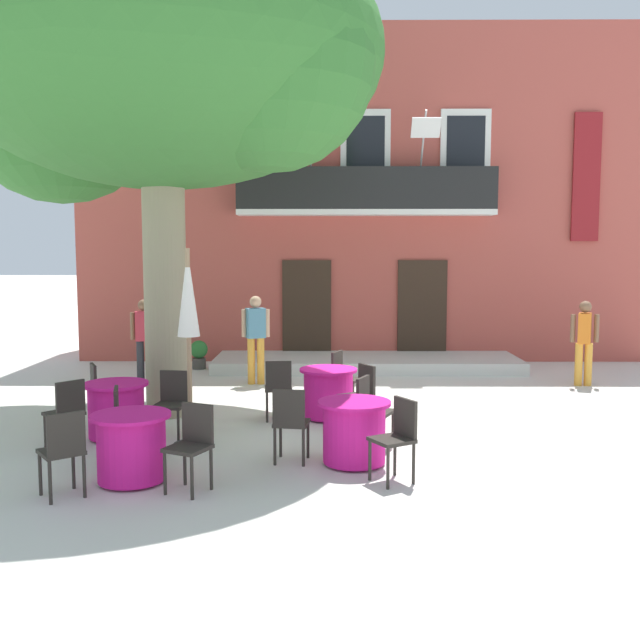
% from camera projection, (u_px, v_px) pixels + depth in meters
% --- Properties ---
extents(ground_plane, '(120.00, 120.00, 0.00)m').
position_uv_depth(ground_plane, '(387.00, 412.00, 11.07)').
color(ground_plane, silver).
extents(building_facade, '(13.00, 5.09, 7.50)m').
position_uv_depth(building_facade, '(361.00, 201.00, 17.65)').
color(building_facade, '#B24C42').
rests_on(building_facade, ground).
extents(entrance_step_platform, '(6.45, 1.89, 0.25)m').
position_uv_depth(entrance_step_platform, '(366.00, 363.00, 15.10)').
color(entrance_step_platform, silver).
rests_on(entrance_step_platform, ground).
extents(plane_tree, '(6.76, 5.94, 7.39)m').
position_uv_depth(plane_tree, '(154.00, 64.00, 10.40)').
color(plane_tree, gray).
rests_on(plane_tree, ground).
extents(cafe_table_near_tree, '(0.86, 0.86, 0.76)m').
position_uv_depth(cafe_table_near_tree, '(328.00, 393.00, 10.59)').
color(cafe_table_near_tree, '#DB1984').
rests_on(cafe_table_near_tree, ground).
extents(cafe_chair_near_tree_0, '(0.53, 0.53, 0.91)m').
position_uv_depth(cafe_chair_near_tree_0, '(343.00, 375.00, 11.28)').
color(cafe_chair_near_tree_0, '#2D2823').
rests_on(cafe_chair_near_tree_0, ground).
extents(cafe_chair_near_tree_1, '(0.43, 0.43, 0.91)m').
position_uv_depth(cafe_chair_near_tree_1, '(278.00, 386.00, 10.44)').
color(cafe_chair_near_tree_1, '#2D2823').
rests_on(cafe_chair_near_tree_1, ground).
extents(cafe_chair_near_tree_2, '(0.55, 0.55, 0.91)m').
position_uv_depth(cafe_chair_near_tree_2, '(361.00, 392.00, 9.97)').
color(cafe_chair_near_tree_2, '#2D2823').
rests_on(cafe_chair_near_tree_2, ground).
extents(cafe_table_middle, '(0.86, 0.86, 0.76)m').
position_uv_depth(cafe_table_middle, '(354.00, 432.00, 8.32)').
color(cafe_table_middle, '#DB1984').
rests_on(cafe_table_middle, ground).
extents(cafe_chair_middle_0, '(0.53, 0.53, 0.91)m').
position_uv_depth(cafe_chair_middle_0, '(370.00, 407.00, 9.01)').
color(cafe_chair_middle_0, '#2D2823').
rests_on(cafe_chair_middle_0, ground).
extents(cafe_chair_middle_1, '(0.45, 0.45, 0.91)m').
position_uv_depth(cafe_chair_middle_1, '(290.00, 420.00, 8.33)').
color(cafe_chair_middle_1, '#2D2823').
rests_on(cafe_chair_middle_1, ground).
extents(cafe_chair_middle_2, '(0.55, 0.55, 0.91)m').
position_uv_depth(cafe_chair_middle_2, '(397.00, 434.00, 7.70)').
color(cafe_chair_middle_2, '#2D2823').
rests_on(cafe_chair_middle_2, ground).
extents(cafe_table_front, '(0.86, 0.86, 0.76)m').
position_uv_depth(cafe_table_front, '(132.00, 447.00, 7.68)').
color(cafe_table_front, '#DB1984').
rests_on(cafe_table_front, ground).
extents(cafe_chair_front_0, '(0.56, 0.56, 0.91)m').
position_uv_depth(cafe_chair_front_0, '(63.00, 448.00, 7.15)').
color(cafe_chair_front_0, '#2D2823').
rests_on(cafe_chair_front_0, ground).
extents(cafe_chair_front_1, '(0.53, 0.53, 0.91)m').
position_uv_depth(cafe_chair_front_1, '(192.00, 441.00, 7.41)').
color(cafe_chair_front_1, '#2D2823').
rests_on(cafe_chair_front_1, ground).
extents(cafe_chair_front_2, '(0.49, 0.49, 0.91)m').
position_uv_depth(cafe_chair_front_2, '(126.00, 419.00, 8.37)').
color(cafe_chair_front_2, '#2D2823').
rests_on(cafe_chair_front_2, ground).
extents(cafe_table_far_side, '(0.86, 0.86, 0.76)m').
position_uv_depth(cafe_table_far_side, '(116.00, 410.00, 9.47)').
color(cafe_table_far_side, '#DB1984').
rests_on(cafe_table_far_side, ground).
extents(cafe_chair_far_side_0, '(0.54, 0.54, 0.91)m').
position_uv_depth(cafe_chair_far_side_0, '(101.00, 390.00, 10.10)').
color(cafe_chair_far_side_0, '#2D2823').
rests_on(cafe_chair_far_side_0, ground).
extents(cafe_chair_far_side_1, '(0.56, 0.56, 0.91)m').
position_uv_depth(cafe_chair_far_side_1, '(67.00, 410.00, 8.85)').
color(cafe_chair_far_side_1, '#2D2823').
rests_on(cafe_chair_far_side_1, ground).
extents(cafe_chair_far_side_2, '(0.45, 0.45, 0.91)m').
position_uv_depth(cafe_chair_far_side_2, '(172.00, 400.00, 9.43)').
color(cafe_chair_far_side_2, '#2D2823').
rests_on(cafe_chair_far_side_2, ground).
extents(cafe_umbrella, '(0.44, 0.44, 2.55)m').
position_uv_depth(cafe_umbrella, '(189.00, 319.00, 8.82)').
color(cafe_umbrella, '#997A56').
rests_on(cafe_umbrella, ground).
extents(ground_planter_left, '(0.37, 0.37, 0.61)m').
position_uv_depth(ground_planter_left, '(199.00, 353.00, 15.02)').
color(ground_planter_left, '#47423D').
rests_on(ground_planter_left, ground).
extents(pedestrian_near_entrance, '(0.53, 0.33, 1.67)m').
position_uv_depth(pedestrian_near_entrance, '(256.00, 334.00, 13.26)').
color(pedestrian_near_entrance, gold).
rests_on(pedestrian_near_entrance, ground).
extents(pedestrian_mid_plaza, '(0.53, 0.30, 1.59)m').
position_uv_depth(pedestrian_mid_plaza, '(144.00, 336.00, 13.45)').
color(pedestrian_mid_plaza, '#232328').
rests_on(pedestrian_mid_plaza, ground).
extents(pedestrian_by_tree, '(0.53, 0.40, 1.59)m').
position_uv_depth(pedestrian_by_tree, '(584.00, 338.00, 13.11)').
color(pedestrian_by_tree, gold).
rests_on(pedestrian_by_tree, ground).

